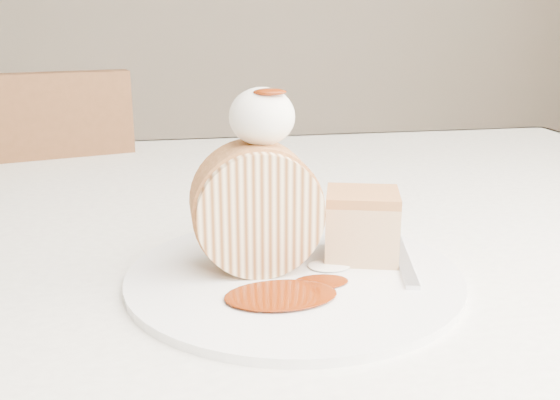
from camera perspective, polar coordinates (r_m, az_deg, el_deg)
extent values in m
cube|color=white|center=(0.71, -6.51, -2.63)|extent=(1.40, 0.90, 0.04)
cube|color=white|center=(1.17, -7.91, -1.19)|extent=(1.40, 0.01, 0.28)
cylinder|color=brown|center=(1.37, 20.01, -10.82)|extent=(0.06, 0.06, 0.71)
cube|color=brown|center=(1.32, -23.06, -8.98)|extent=(0.51, 0.51, 0.04)
cube|color=brown|center=(1.06, -24.02, -1.41)|extent=(0.41, 0.14, 0.44)
cylinder|color=brown|center=(1.59, -15.88, -12.84)|extent=(0.04, 0.04, 0.41)
cylinder|color=white|center=(0.52, 1.29, -6.92)|extent=(0.34, 0.34, 0.01)
cylinder|color=#FFE5B1|center=(0.51, -2.14, -0.80)|extent=(0.10, 0.06, 0.10)
cube|color=#CC894D|center=(0.55, 7.47, -2.66)|extent=(0.08, 0.07, 0.05)
ellipsoid|color=white|center=(0.51, -1.66, 7.64)|extent=(0.05, 0.05, 0.05)
ellipsoid|color=#681E04|center=(0.49, -0.94, 10.53)|extent=(0.03, 0.02, 0.01)
cube|color=silver|center=(0.55, 11.16, -5.36)|extent=(0.06, 0.17, 0.00)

